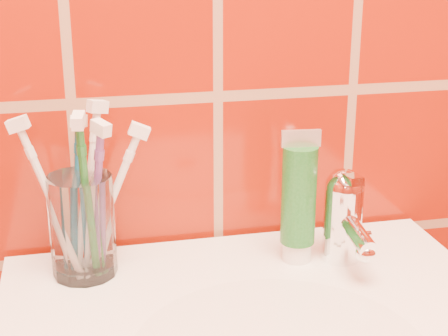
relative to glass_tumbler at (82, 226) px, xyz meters
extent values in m
cylinder|color=white|center=(0.00, 0.00, 0.00)|extent=(0.10, 0.10, 0.12)
cylinder|color=white|center=(0.26, -0.02, -0.05)|extent=(0.04, 0.04, 0.02)
cylinder|color=#155B1C|center=(0.26, -0.02, 0.02)|extent=(0.04, 0.04, 0.12)
cube|color=beige|center=(0.26, -0.02, 0.10)|extent=(0.05, 0.01, 0.02)
cylinder|color=white|center=(0.32, -0.03, -0.01)|extent=(0.05, 0.05, 0.09)
sphere|color=white|center=(0.32, -0.03, 0.03)|extent=(0.05, 0.05, 0.05)
cylinder|color=white|center=(0.32, -0.07, -0.01)|extent=(0.02, 0.09, 0.03)
cube|color=white|center=(0.32, -0.04, 0.05)|extent=(0.02, 0.06, 0.01)
camera|label=1|loc=(0.00, -0.76, 0.33)|focal=55.00mm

